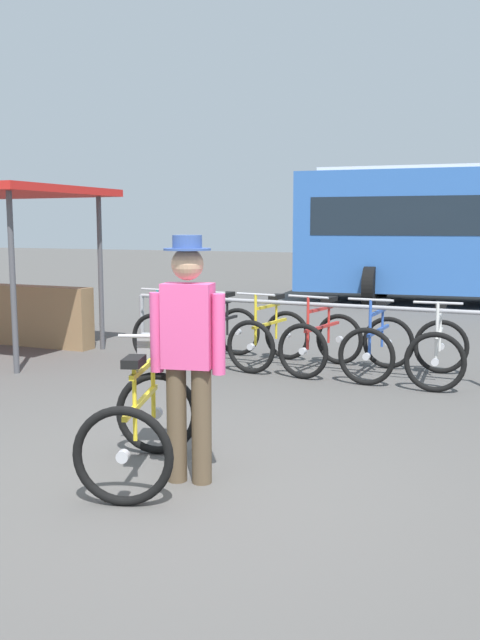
% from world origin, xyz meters
% --- Properties ---
extents(ground_plane, '(80.00, 80.00, 0.00)m').
position_xyz_m(ground_plane, '(0.00, 0.00, 0.00)').
color(ground_plane, '#514F4C').
extents(bike_rack_rail, '(4.61, 0.18, 0.88)m').
position_xyz_m(bike_rack_rail, '(-0.63, 3.74, 0.70)').
color(bike_rack_rail, '#99999E').
rests_on(bike_rack_rail, ground).
extents(racked_bike_teal, '(0.78, 1.17, 0.97)m').
position_xyz_m(racked_bike_teal, '(-2.48, 3.96, 0.37)').
color(racked_bike_teal, black).
rests_on(racked_bike_teal, ground).
extents(racked_bike_black, '(0.70, 1.13, 0.98)m').
position_xyz_m(racked_bike_black, '(-1.78, 3.94, 0.37)').
color(racked_bike_black, black).
rests_on(racked_bike_black, ground).
extents(racked_bike_yellow, '(0.76, 1.14, 0.97)m').
position_xyz_m(racked_bike_yellow, '(-1.08, 3.93, 0.37)').
color(racked_bike_yellow, black).
rests_on(racked_bike_yellow, ground).
extents(racked_bike_red, '(0.82, 1.18, 0.97)m').
position_xyz_m(racked_bike_red, '(-0.38, 3.91, 0.37)').
color(racked_bike_red, black).
rests_on(racked_bike_red, ground).
extents(racked_bike_blue, '(0.69, 1.10, 0.97)m').
position_xyz_m(racked_bike_blue, '(0.32, 3.89, 0.37)').
color(racked_bike_blue, black).
rests_on(racked_bike_blue, ground).
extents(racked_bike_white, '(0.74, 1.15, 0.97)m').
position_xyz_m(racked_bike_white, '(1.02, 3.87, 0.37)').
color(racked_bike_white, black).
rests_on(racked_bike_white, ground).
extents(featured_bicycle, '(0.97, 1.26, 0.97)m').
position_xyz_m(featured_bicycle, '(-0.49, -0.02, 0.45)').
color(featured_bicycle, black).
rests_on(featured_bicycle, ground).
extents(person_with_featured_bike, '(0.52, 0.32, 1.72)m').
position_xyz_m(person_with_featured_bike, '(-0.11, -0.04, 0.95)').
color(person_with_featured_bike, brown).
rests_on(person_with_featured_bike, ground).
extents(market_stall, '(3.12, 2.32, 2.30)m').
position_xyz_m(market_stall, '(-5.06, 3.51, 1.39)').
color(market_stall, '#4C4C51').
rests_on(market_stall, ground).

